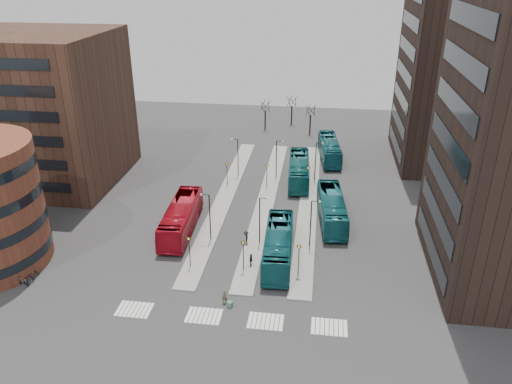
# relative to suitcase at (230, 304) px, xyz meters

# --- Properties ---
(ground) EXTENTS (160.00, 160.00, 0.00)m
(ground) POSITION_rel_suitcase_xyz_m (-1.24, -5.68, -0.30)
(ground) COLOR #2B2B2E
(ground) RESTS_ON ground
(island_left) EXTENTS (2.50, 45.00, 0.15)m
(island_left) POSITION_rel_suitcase_xyz_m (-5.24, 24.32, -0.23)
(island_left) COLOR gray
(island_left) RESTS_ON ground
(island_mid) EXTENTS (2.50, 45.00, 0.15)m
(island_mid) POSITION_rel_suitcase_xyz_m (0.76, 24.32, -0.23)
(island_mid) COLOR gray
(island_mid) RESTS_ON ground
(island_right) EXTENTS (2.50, 45.00, 0.15)m
(island_right) POSITION_rel_suitcase_xyz_m (6.76, 24.32, -0.23)
(island_right) COLOR gray
(island_right) RESTS_ON ground
(suitcase) EXTENTS (0.60, 0.55, 0.61)m
(suitcase) POSITION_rel_suitcase_xyz_m (0.00, 0.00, 0.00)
(suitcase) COLOR navy
(suitcase) RESTS_ON ground
(red_bus) EXTENTS (3.69, 13.32, 3.67)m
(red_bus) POSITION_rel_suitcase_xyz_m (-8.83, 14.28, 1.53)
(red_bus) COLOR #AC0D1C
(red_bus) RESTS_ON ground
(teal_bus_a) EXTENTS (3.54, 12.96, 3.58)m
(teal_bus_a) POSITION_rel_suitcase_xyz_m (3.88, 9.37, 1.49)
(teal_bus_a) COLOR #12535D
(teal_bus_a) RESTS_ON ground
(teal_bus_b) EXTENTS (3.69, 13.02, 3.59)m
(teal_bus_b) POSITION_rel_suitcase_xyz_m (4.91, 31.83, 1.49)
(teal_bus_b) COLOR #12575A
(teal_bus_b) RESTS_ON ground
(teal_bus_c) EXTENTS (4.14, 13.01, 3.56)m
(teal_bus_c) POSITION_rel_suitcase_xyz_m (9.90, 19.43, 1.48)
(teal_bus_c) COLOR #135860
(teal_bus_c) RESTS_ON ground
(teal_bus_d) EXTENTS (4.23, 12.64, 3.45)m
(teal_bus_d) POSITION_rel_suitcase_xyz_m (9.53, 41.96, 1.42)
(teal_bus_d) COLOR #135761
(teal_bus_d) RESTS_ON ground
(traveller) EXTENTS (0.62, 0.48, 1.51)m
(traveller) POSITION_rel_suitcase_xyz_m (-0.62, 0.54, 0.45)
(traveller) COLOR brown
(traveller) RESTS_ON ground
(commuter_a) EXTENTS (0.89, 0.80, 1.50)m
(commuter_a) POSITION_rel_suitcase_xyz_m (-8.06, 10.10, 0.45)
(commuter_a) COLOR black
(commuter_a) RESTS_ON ground
(commuter_b) EXTENTS (0.42, 0.93, 1.56)m
(commuter_b) POSITION_rel_suitcase_xyz_m (1.03, 7.41, 0.48)
(commuter_b) COLOR black
(commuter_b) RESTS_ON ground
(commuter_c) EXTENTS (0.68, 1.16, 1.78)m
(commuter_c) POSITION_rel_suitcase_xyz_m (-0.25, 12.00, 0.59)
(commuter_c) COLOR black
(commuter_c) RESTS_ON ground
(bicycle_near) EXTENTS (1.99, 1.29, 0.99)m
(bicycle_near) POSITION_rel_suitcase_xyz_m (-22.24, 1.56, 0.19)
(bicycle_near) COLOR gray
(bicycle_near) RESTS_ON ground
(bicycle_mid) EXTENTS (1.74, 0.89, 1.01)m
(bicycle_mid) POSITION_rel_suitcase_xyz_m (-22.24, 0.58, 0.20)
(bicycle_mid) COLOR gray
(bicycle_mid) RESTS_ON ground
(bicycle_far) EXTENTS (1.62, 0.67, 0.83)m
(bicycle_far) POSITION_rel_suitcase_xyz_m (-22.24, 2.44, 0.11)
(bicycle_far) COLOR gray
(bicycle_far) RESTS_ON ground
(crosswalk_stripes) EXTENTS (22.35, 2.40, 0.01)m
(crosswalk_stripes) POSITION_rel_suitcase_xyz_m (0.51, -1.68, -0.30)
(crosswalk_stripes) COLOR silver
(crosswalk_stripes) RESTS_ON ground
(office_block) EXTENTS (25.00, 20.12, 22.00)m
(office_block) POSITION_rel_suitcase_xyz_m (-35.24, 28.30, 10.70)
(office_block) COLOR #462C20
(office_block) RESTS_ON ground
(tower_far) EXTENTS (20.12, 20.00, 30.00)m
(tower_far) POSITION_rel_suitcase_xyz_m (30.73, 44.32, 14.70)
(tower_far) COLOR black
(tower_far) RESTS_ON ground
(sign_poles) EXTENTS (12.45, 22.12, 3.65)m
(sign_poles) POSITION_rel_suitcase_xyz_m (0.36, 17.32, 2.10)
(sign_poles) COLOR black
(sign_poles) RESTS_ON ground
(lamp_posts) EXTENTS (14.04, 20.24, 6.12)m
(lamp_posts) POSITION_rel_suitcase_xyz_m (1.39, 22.32, 3.28)
(lamp_posts) COLOR black
(lamp_posts) RESTS_ON ground
(bare_trees) EXTENTS (10.97, 8.14, 5.90)m
(bare_trees) POSITION_rel_suitcase_xyz_m (1.42, 56.99, 2.42)
(bare_trees) COLOR black
(bare_trees) RESTS_ON ground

